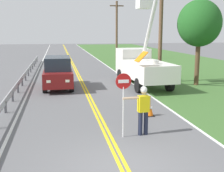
% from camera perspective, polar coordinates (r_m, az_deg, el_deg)
% --- Properties ---
extents(ground_plane, '(160.00, 160.00, 0.00)m').
position_cam_1_polar(ground_plane, '(8.49, 2.35, -15.74)').
color(ground_plane, '#5B5B5E').
extents(grass_verge_right, '(16.00, 110.00, 0.01)m').
position_cam_1_polar(grass_verge_right, '(30.70, 15.20, 3.32)').
color(grass_verge_right, '#3D662D').
rests_on(grass_verge_right, ground).
extents(centerline_yellow_left, '(0.11, 110.00, 0.01)m').
position_cam_1_polar(centerline_yellow_left, '(27.70, -7.17, 2.85)').
color(centerline_yellow_left, yellow).
rests_on(centerline_yellow_left, ground).
extents(centerline_yellow_right, '(0.11, 110.00, 0.01)m').
position_cam_1_polar(centerline_yellow_right, '(27.71, -6.80, 2.86)').
color(centerline_yellow_right, yellow).
rests_on(centerline_yellow_right, ground).
extents(edge_line_right, '(0.12, 110.00, 0.01)m').
position_cam_1_polar(edge_line_right, '(28.16, 0.35, 3.06)').
color(edge_line_right, silver).
rests_on(edge_line_right, ground).
extents(edge_line_left, '(0.12, 110.00, 0.01)m').
position_cam_1_polar(edge_line_left, '(27.72, -14.44, 2.59)').
color(edge_line_left, silver).
rests_on(edge_line_left, ground).
extents(flagger_worker, '(1.08, 0.28, 1.83)m').
position_cam_1_polar(flagger_worker, '(10.67, 6.13, -4.18)').
color(flagger_worker, '#1E2338').
rests_on(flagger_worker, ground).
extents(stop_sign_paddle, '(0.56, 0.04, 2.33)m').
position_cam_1_polar(stop_sign_paddle, '(10.24, 2.25, -0.95)').
color(stop_sign_paddle, silver).
rests_on(stop_sign_paddle, ground).
extents(utility_bucket_truck, '(2.67, 6.91, 6.04)m').
position_cam_1_polar(utility_bucket_truck, '(20.60, 5.78, 4.16)').
color(utility_bucket_truck, white).
rests_on(utility_bucket_truck, ground).
extents(oncoming_suv_nearest, '(1.94, 4.62, 2.10)m').
position_cam_1_polar(oncoming_suv_nearest, '(19.70, -10.56, 2.64)').
color(oncoming_suv_nearest, maroon).
rests_on(oncoming_suv_nearest, ground).
extents(utility_pole_near, '(1.80, 0.28, 7.67)m').
position_cam_1_polar(utility_pole_near, '(21.58, 9.53, 11.24)').
color(utility_pole_near, brown).
rests_on(utility_pole_near, ground).
extents(utility_pole_mid, '(1.80, 0.28, 7.58)m').
position_cam_1_polar(utility_pole_mid, '(38.96, 0.92, 11.04)').
color(utility_pole_mid, brown).
rests_on(utility_pole_mid, ground).
extents(traffic_cone_lead, '(0.40, 0.40, 0.70)m').
position_cam_1_polar(traffic_cone_lead, '(13.25, 7.38, -4.42)').
color(traffic_cone_lead, orange).
rests_on(traffic_cone_lead, ground).
extents(guardrail_left_shoulder, '(0.10, 32.00, 0.71)m').
position_cam_1_polar(guardrail_left_shoulder, '(22.24, -16.92, 1.86)').
color(guardrail_left_shoulder, '#9EA0A3').
rests_on(guardrail_left_shoulder, ground).
extents(roadside_tree_verge, '(3.00, 3.00, 5.90)m').
position_cam_1_polar(roadside_tree_verge, '(21.19, 16.76, 11.64)').
color(roadside_tree_verge, brown).
rests_on(roadside_tree_verge, ground).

